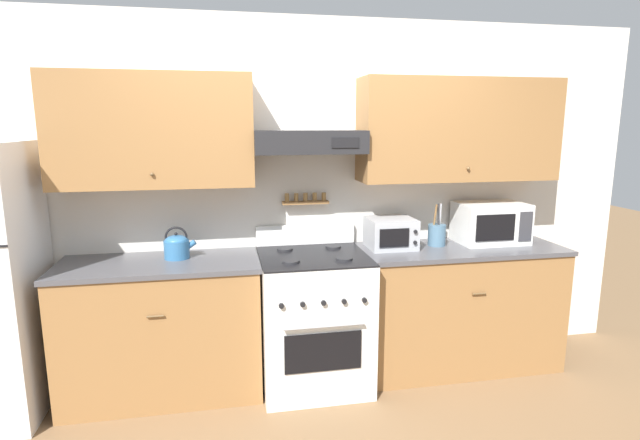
% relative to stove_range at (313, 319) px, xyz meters
% --- Properties ---
extents(ground_plane, '(16.00, 16.00, 0.00)m').
position_rel_stove_range_xyz_m(ground_plane, '(0.00, -0.25, -0.47)').
color(ground_plane, brown).
extents(wall_back, '(5.20, 0.46, 2.55)m').
position_rel_stove_range_xyz_m(wall_back, '(0.05, 0.31, 1.00)').
color(wall_back, silver).
rests_on(wall_back, ground_plane).
extents(counter_left, '(1.30, 0.61, 0.92)m').
position_rel_stove_range_xyz_m(counter_left, '(-1.02, 0.06, -0.01)').
color(counter_left, olive).
rests_on(counter_left, ground_plane).
extents(counter_right, '(1.49, 0.61, 0.92)m').
position_rel_stove_range_xyz_m(counter_right, '(1.11, 0.06, -0.01)').
color(counter_right, olive).
rests_on(counter_right, ground_plane).
extents(stove_range, '(0.73, 0.72, 1.08)m').
position_rel_stove_range_xyz_m(stove_range, '(0.00, 0.00, 0.00)').
color(stove_range, white).
rests_on(stove_range, ground_plane).
extents(tea_kettle, '(0.21, 0.17, 0.22)m').
position_rel_stove_range_xyz_m(tea_kettle, '(-0.90, 0.13, 0.54)').
color(tea_kettle, teal).
rests_on(tea_kettle, counter_left).
extents(microwave, '(0.50, 0.35, 0.30)m').
position_rel_stove_range_xyz_m(microwave, '(1.39, 0.15, 0.60)').
color(microwave, white).
rests_on(microwave, counter_right).
extents(utensil_crock, '(0.13, 0.13, 0.31)m').
position_rel_stove_range_xyz_m(utensil_crock, '(0.95, 0.13, 0.54)').
color(utensil_crock, slate).
rests_on(utensil_crock, counter_right).
extents(toaster_oven, '(0.33, 0.31, 0.22)m').
position_rel_stove_range_xyz_m(toaster_oven, '(0.59, 0.13, 0.56)').
color(toaster_oven, '#ADAFB5').
rests_on(toaster_oven, counter_right).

